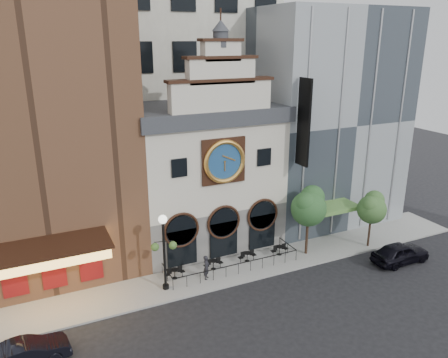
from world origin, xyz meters
TOP-DOWN VIEW (x-y plane):
  - ground at (0.00, 0.00)m, footprint 120.00×120.00m
  - sidewalk at (0.00, 2.50)m, footprint 44.00×5.00m
  - clock_building at (0.00, 7.82)m, footprint 12.60×8.78m
  - theater_building at (-13.00, 9.96)m, footprint 14.00×15.60m
  - retail_building at (12.99, 9.99)m, footprint 14.00×14.40m
  - office_tower at (0.00, 20.00)m, footprint 20.00×16.00m
  - cafe_railing at (0.00, 2.50)m, footprint 10.60×2.60m
  - bistro_0 at (-4.66, 2.68)m, footprint 1.58×0.68m
  - bistro_1 at (-1.44, 2.72)m, footprint 1.58×0.68m
  - bistro_2 at (1.58, 2.74)m, footprint 1.58×0.68m
  - bistro_3 at (4.57, 2.60)m, footprint 1.58×0.68m
  - car_right at (12.95, -2.47)m, footprint 5.03×2.03m
  - car_left at (-15.10, -2.42)m, footprint 4.78×2.14m
  - pedestrian at (-2.49, 1.64)m, footprint 0.78×0.83m
  - lamppost at (-5.72, 1.62)m, footprint 1.82×0.87m
  - tree_left at (6.81, 1.91)m, footprint 3.05×2.93m
  - tree_right at (12.56, 0.76)m, footprint 2.57×2.48m

SIDE VIEW (x-z plane):
  - ground at x=0.00m, z-range 0.00..0.00m
  - sidewalk at x=0.00m, z-range 0.00..0.15m
  - cafe_railing at x=0.00m, z-range 0.15..1.05m
  - bistro_0 at x=-4.66m, z-range 0.16..1.06m
  - bistro_1 at x=-1.44m, z-range 0.16..1.06m
  - bistro_2 at x=1.58m, z-range 0.16..1.06m
  - bistro_3 at x=4.57m, z-range 0.16..1.06m
  - car_left at x=-15.10m, z-range 0.00..1.52m
  - car_right at x=12.95m, z-range 0.00..1.71m
  - pedestrian at x=-2.49m, z-range 0.15..2.06m
  - lamppost at x=-5.72m, z-range 0.83..6.61m
  - tree_right at x=12.56m, z-range 1.31..6.26m
  - tree_left at x=6.81m, z-range 1.52..7.39m
  - clock_building at x=0.00m, z-range -2.64..16.01m
  - retail_building at x=12.99m, z-range 0.14..20.14m
  - theater_building at x=-13.00m, z-range 0.10..25.10m
  - office_tower at x=0.00m, z-range 0.00..40.00m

